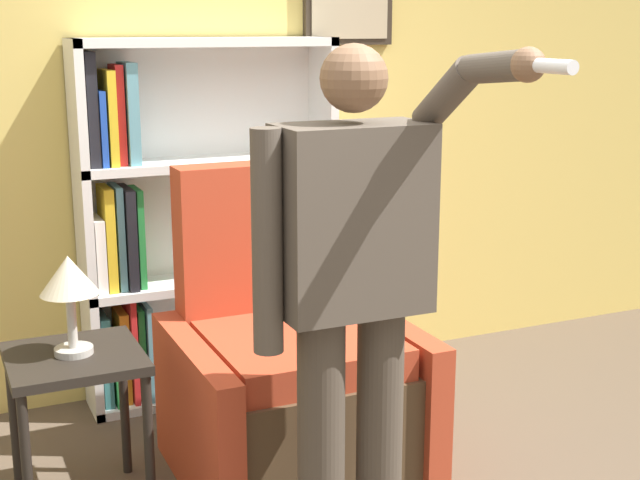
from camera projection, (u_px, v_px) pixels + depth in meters
wall_back at (200, 100)px, 4.22m from camera, size 8.00×0.11×2.80m
bookcase at (181, 227)px, 4.14m from camera, size 1.20×0.28×1.70m
armchair at (289, 377)px, 3.56m from camera, size 0.91×0.87×1.21m
person_standing at (353, 285)px, 2.70m from camera, size 0.61×0.78×1.70m
side_table at (76, 380)px, 3.20m from camera, size 0.47×0.47×0.61m
table_lamp at (69, 282)px, 3.12m from camera, size 0.21×0.21×0.36m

